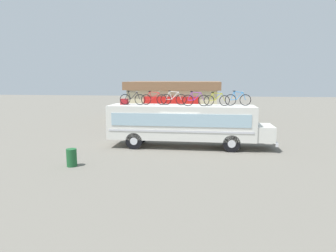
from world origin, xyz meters
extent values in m
plane|color=slate|center=(0.00, 0.00, 0.00)|extent=(120.00, 120.00, 0.00)
cube|color=silver|center=(0.00, 0.00, 1.71)|extent=(9.61, 2.34, 2.20)
cube|color=silver|center=(5.38, 0.00, 1.09)|extent=(1.14, 2.15, 0.97)
cube|color=#99B7C6|center=(0.00, -1.18, 1.98)|extent=(8.85, 0.04, 0.80)
cube|color=#99B7C6|center=(0.00, 1.18, 1.98)|extent=(8.85, 0.04, 0.80)
cube|color=silver|center=(0.00, -1.19, 1.27)|extent=(9.23, 0.03, 0.12)
cube|color=silver|center=(0.00, 1.19, 1.27)|extent=(9.23, 0.03, 0.12)
cube|color=silver|center=(6.00, 0.00, 0.53)|extent=(0.16, 2.22, 0.24)
cylinder|color=black|center=(3.27, -1.03, 0.54)|extent=(1.09, 0.28, 1.09)
cylinder|color=silver|center=(3.27, -1.03, 0.54)|extent=(0.49, 0.30, 0.49)
cylinder|color=black|center=(3.27, 1.03, 0.54)|extent=(1.09, 0.28, 1.09)
cylinder|color=silver|center=(3.27, 1.03, 0.54)|extent=(0.49, 0.30, 0.49)
cylinder|color=black|center=(-2.98, -1.03, 0.54)|extent=(1.09, 0.28, 1.09)
cylinder|color=silver|center=(-2.98, -1.03, 0.54)|extent=(0.49, 0.30, 0.49)
cylinder|color=black|center=(-2.98, 1.03, 0.54)|extent=(1.09, 0.28, 1.09)
cylinder|color=silver|center=(-2.98, 1.03, 0.54)|extent=(0.49, 0.30, 0.49)
cube|color=maroon|center=(-3.93, 0.22, 3.00)|extent=(0.46, 0.50, 0.39)
torus|color=black|center=(-3.81, -0.02, 3.17)|extent=(0.72, 0.04, 0.72)
torus|color=black|center=(-2.79, -0.02, 3.17)|extent=(0.72, 0.04, 0.72)
cylinder|color=black|center=(-3.50, -0.02, 3.44)|extent=(0.20, 0.04, 0.52)
cylinder|color=black|center=(-3.20, -0.02, 3.43)|extent=(0.47, 0.04, 0.50)
cylinder|color=black|center=(-3.28, -0.02, 3.68)|extent=(0.61, 0.04, 0.07)
cylinder|color=black|center=(-3.61, -0.02, 3.18)|extent=(0.39, 0.03, 0.05)
cylinder|color=black|center=(-3.70, -0.02, 3.43)|extent=(0.25, 0.03, 0.54)
cylinder|color=black|center=(-2.88, -0.02, 3.42)|extent=(0.21, 0.03, 0.50)
cylinder|color=silver|center=(-2.97, -0.02, 3.71)|extent=(0.03, 0.44, 0.03)
ellipsoid|color=black|center=(-3.58, -0.02, 3.74)|extent=(0.20, 0.08, 0.06)
torus|color=black|center=(-2.41, 0.22, 3.16)|extent=(0.70, 0.04, 0.70)
torus|color=black|center=(-1.34, 0.22, 3.16)|extent=(0.70, 0.04, 0.70)
cylinder|color=red|center=(-2.09, 0.22, 3.43)|extent=(0.21, 0.04, 0.50)
cylinder|color=red|center=(-1.77, 0.22, 3.41)|extent=(0.50, 0.04, 0.48)
cylinder|color=red|center=(-1.85, 0.22, 3.66)|extent=(0.64, 0.04, 0.07)
cylinder|color=red|center=(-2.20, 0.22, 3.17)|extent=(0.41, 0.03, 0.05)
cylinder|color=red|center=(-2.29, 0.22, 3.42)|extent=(0.26, 0.03, 0.52)
cylinder|color=red|center=(-1.43, 0.22, 3.40)|extent=(0.22, 0.03, 0.49)
cylinder|color=silver|center=(-1.53, 0.22, 3.69)|extent=(0.03, 0.44, 0.03)
ellipsoid|color=black|center=(-2.17, 0.22, 3.71)|extent=(0.20, 0.08, 0.06)
torus|color=black|center=(-1.05, 0.23, 3.18)|extent=(0.73, 0.04, 0.73)
torus|color=black|center=(-0.03, 0.23, 3.18)|extent=(0.73, 0.04, 0.73)
cylinder|color=white|center=(-0.75, 0.23, 3.45)|extent=(0.20, 0.04, 0.52)
cylinder|color=white|center=(-0.44, 0.23, 3.44)|extent=(0.48, 0.04, 0.50)
cylinder|color=white|center=(-0.52, 0.23, 3.69)|extent=(0.62, 0.04, 0.07)
cylinder|color=white|center=(-0.86, 0.23, 3.19)|extent=(0.39, 0.03, 0.05)
cylinder|color=white|center=(-0.94, 0.23, 3.44)|extent=(0.25, 0.03, 0.54)
cylinder|color=white|center=(-0.12, 0.23, 3.43)|extent=(0.22, 0.03, 0.51)
cylinder|color=silver|center=(-0.21, 0.23, 3.72)|extent=(0.03, 0.44, 0.03)
ellipsoid|color=black|center=(-0.83, 0.23, 3.75)|extent=(0.20, 0.08, 0.06)
torus|color=black|center=(0.47, -0.40, 3.18)|extent=(0.73, 0.04, 0.73)
torus|color=black|center=(1.48, -0.40, 3.18)|extent=(0.73, 0.04, 0.73)
cylinder|color=purple|center=(0.77, -0.40, 3.45)|extent=(0.20, 0.04, 0.52)
cylinder|color=purple|center=(1.07, -0.40, 3.43)|extent=(0.47, 0.04, 0.50)
cylinder|color=purple|center=(0.99, -0.40, 3.69)|extent=(0.61, 0.04, 0.07)
cylinder|color=purple|center=(0.66, -0.40, 3.19)|extent=(0.39, 0.03, 0.05)
cylinder|color=purple|center=(0.58, -0.40, 3.44)|extent=(0.25, 0.03, 0.54)
cylinder|color=purple|center=(1.39, -0.40, 3.42)|extent=(0.21, 0.03, 0.51)
cylinder|color=silver|center=(1.29, -0.40, 3.72)|extent=(0.03, 0.44, 0.03)
ellipsoid|color=black|center=(0.69, -0.40, 3.74)|extent=(0.20, 0.08, 0.06)
torus|color=black|center=(1.81, 0.06, 3.15)|extent=(0.68, 0.04, 0.68)
torus|color=black|center=(2.82, 0.06, 3.15)|extent=(0.68, 0.04, 0.68)
cylinder|color=#B2B20C|center=(2.12, 0.06, 3.41)|extent=(0.19, 0.04, 0.48)
cylinder|color=#B2B20C|center=(2.42, 0.06, 3.39)|extent=(0.47, 0.04, 0.47)
cylinder|color=#B2B20C|center=(2.34, 0.06, 3.63)|extent=(0.61, 0.04, 0.07)
cylinder|color=#B2B20C|center=(2.00, 0.06, 3.16)|extent=(0.38, 0.03, 0.05)
cylinder|color=#B2B20C|center=(1.92, 0.06, 3.40)|extent=(0.25, 0.03, 0.50)
cylinder|color=#B2B20C|center=(2.73, 0.06, 3.38)|extent=(0.21, 0.03, 0.47)
cylinder|color=silver|center=(2.64, 0.06, 3.66)|extent=(0.03, 0.44, 0.03)
ellipsoid|color=black|center=(2.03, 0.06, 3.68)|extent=(0.20, 0.08, 0.06)
torus|color=black|center=(3.22, 0.34, 3.18)|extent=(0.74, 0.04, 0.74)
torus|color=black|center=(4.17, 0.34, 3.18)|extent=(0.74, 0.04, 0.74)
cylinder|color=#197FDB|center=(3.51, 0.34, 3.46)|extent=(0.19, 0.04, 0.53)
cylinder|color=#197FDB|center=(3.79, 0.34, 3.44)|extent=(0.45, 0.04, 0.51)
cylinder|color=#197FDB|center=(3.72, 0.34, 3.70)|extent=(0.57, 0.04, 0.07)
cylinder|color=#197FDB|center=(3.40, 0.34, 3.19)|extent=(0.36, 0.03, 0.05)
cylinder|color=#197FDB|center=(3.33, 0.34, 3.45)|extent=(0.24, 0.03, 0.55)
cylinder|color=#197FDB|center=(4.09, 0.34, 3.43)|extent=(0.20, 0.03, 0.51)
cylinder|color=silver|center=(4.00, 0.34, 3.73)|extent=(0.03, 0.44, 0.03)
ellipsoid|color=black|center=(3.43, 0.34, 3.76)|extent=(0.20, 0.08, 0.06)
cube|color=beige|center=(-1.81, 12.74, 1.72)|extent=(8.88, 6.80, 3.43)
cube|color=brown|center=(-1.81, 12.74, 3.84)|extent=(9.59, 7.34, 0.81)
cube|color=red|center=(-1.81, 9.25, 2.47)|extent=(5.33, 0.16, 0.70)
cylinder|color=#1E592D|center=(-5.29, -5.32, 0.47)|extent=(0.53, 0.53, 0.93)
camera|label=1|loc=(1.73, -19.96, 4.57)|focal=32.41mm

